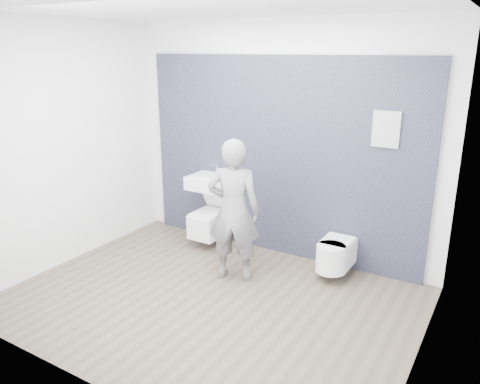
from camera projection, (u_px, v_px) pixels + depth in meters
The scene contains 8 objects.
ground at pixel (210, 300), 4.78m from camera, with size 4.00×4.00×0.00m, color brown.
room_shell at pixel (206, 131), 4.27m from camera, with size 4.00×4.00×4.00m.
tile_wall at pixel (275, 250), 5.98m from camera, with size 3.60×0.06×2.40m, color black.
washbasin at pixel (211, 182), 5.94m from camera, with size 0.56×0.42×0.42m.
toilet_square at pixel (210, 222), 6.06m from camera, with size 0.36×0.52×0.66m.
toilet_rounded at pixel (335, 255), 5.20m from camera, with size 0.34×0.57×0.31m.
info_placard at pixel (373, 275), 5.32m from camera, with size 0.28×0.03×0.38m, color silver.
visitor at pixel (234, 211), 5.04m from camera, with size 0.58×0.38×1.58m, color slate.
Camera 1 is at (2.46, -3.47, 2.46)m, focal length 35.00 mm.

